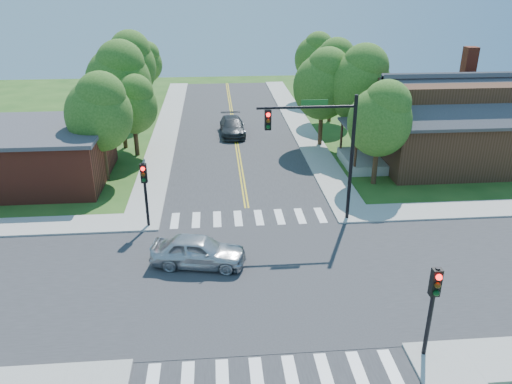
{
  "coord_description": "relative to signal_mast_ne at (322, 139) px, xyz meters",
  "views": [
    {
      "loc": [
        -1.77,
        -19.42,
        12.9
      ],
      "look_at": [
        0.33,
        4.95,
        2.2
      ],
      "focal_mm": 35.0,
      "sensor_mm": 36.0,
      "label": 1
    }
  ],
  "objects": [
    {
      "name": "tree_w_d",
      "position": [
        -12.97,
        31.64,
        -0.71
      ],
      "size": [
        3.72,
        3.54,
        6.33
      ],
      "color": "#382314",
      "rests_on": "ground"
    },
    {
      "name": "sidewalk_nw",
      "position": [
        -19.73,
        10.23,
        -4.78
      ],
      "size": [
        40.0,
        40.0,
        0.14
      ],
      "color": "#9E9B93",
      "rests_on": "ground"
    },
    {
      "name": "signal_mast_ne",
      "position": [
        0.0,
        0.0,
        0.0
      ],
      "size": [
        5.3,
        0.42,
        7.2
      ],
      "color": "black",
      "rests_on": "ground"
    },
    {
      "name": "building_nw",
      "position": [
        -18.11,
        7.61,
        -2.97
      ],
      "size": [
        10.4,
        8.4,
        3.73
      ],
      "color": "maroon",
      "rests_on": "ground"
    },
    {
      "name": "car_silver",
      "position": [
        -6.66,
        -4.2,
        -4.08
      ],
      "size": [
        3.47,
        5.17,
        1.53
      ],
      "primitive_type": "imported",
      "rotation": [
        0.0,
        0.0,
        1.38
      ],
      "color": "silver",
      "rests_on": "ground"
    },
    {
      "name": "crosswalk_north",
      "position": [
        -3.91,
        0.61,
        -4.8
      ],
      "size": [
        8.85,
        2.0,
        0.01
      ],
      "color": "white",
      "rests_on": "ground"
    },
    {
      "name": "tree_e_c",
      "position": [
        5.33,
        20.58,
        0.25
      ],
      "size": [
        4.58,
        4.35,
        7.79
      ],
      "color": "#382314",
      "rests_on": "ground"
    },
    {
      "name": "road_ew",
      "position": [
        -3.91,
        -5.59,
        -4.83
      ],
      "size": [
        90.0,
        10.0,
        0.04
      ],
      "primitive_type": "cube",
      "color": "#2D2D30",
      "rests_on": "ground"
    },
    {
      "name": "tree_w_c",
      "position": [
        -13.21,
        21.88,
        0.7
      ],
      "size": [
        4.98,
        4.73,
        8.47
      ],
      "color": "#382314",
      "rests_on": "ground"
    },
    {
      "name": "ground",
      "position": [
        -3.91,
        -5.59,
        -4.85
      ],
      "size": [
        100.0,
        100.0,
        0.0
      ],
      "primitive_type": "plane",
      "color": "#234D18",
      "rests_on": "ground"
    },
    {
      "name": "centerline",
      "position": [
        -3.91,
        -5.59,
        -4.8
      ],
      "size": [
        0.3,
        90.0,
        0.01
      ],
      "color": "gold",
      "rests_on": "ground"
    },
    {
      "name": "tree_e_d",
      "position": [
        5.41,
        29.1,
        0.02
      ],
      "size": [
        4.37,
        4.15,
        7.43
      ],
      "color": "#382314",
      "rests_on": "ground"
    },
    {
      "name": "tree_bldg",
      "position": [
        -11.65,
        12.29,
        -0.74
      ],
      "size": [
        3.7,
        3.51,
        6.29
      ],
      "color": "#382314",
      "rests_on": "ground"
    },
    {
      "name": "signal_pole_nw",
      "position": [
        -9.51,
        -0.01,
        -2.19
      ],
      "size": [
        0.34,
        0.42,
        3.8
      ],
      "color": "black",
      "rests_on": "ground"
    },
    {
      "name": "signal_pole_se",
      "position": [
        1.69,
        -11.21,
        -2.19
      ],
      "size": [
        0.34,
        0.42,
        3.8
      ],
      "color": "black",
      "rests_on": "ground"
    },
    {
      "name": "intersection_patch",
      "position": [
        -3.91,
        -5.59,
        -4.85
      ],
      "size": [
        10.2,
        10.2,
        0.06
      ],
      "primitive_type": "cube",
      "color": "#2D2D30",
      "rests_on": "ground"
    },
    {
      "name": "tree_e_b",
      "position": [
        5.46,
        12.18,
        0.6
      ],
      "size": [
        4.89,
        4.65,
        8.31
      ],
      "color": "#382314",
      "rests_on": "ground"
    },
    {
      "name": "sidewalk_ne",
      "position": [
        11.9,
        10.23,
        -4.78
      ],
      "size": [
        40.0,
        40.0,
        0.14
      ],
      "color": "#9E9B93",
      "rests_on": "ground"
    },
    {
      "name": "road_ns",
      "position": [
        -3.91,
        -5.59,
        -4.83
      ],
      "size": [
        10.0,
        90.0,
        0.04
      ],
      "primitive_type": "cube",
      "color": "#2D2D30",
      "rests_on": "ground"
    },
    {
      "name": "tree_w_a",
      "position": [
        -13.06,
        7.37,
        -0.02
      ],
      "size": [
        4.34,
        4.12,
        7.38
      ],
      "color": "#382314",
      "rests_on": "ground"
    },
    {
      "name": "tree_e_a",
      "position": [
        4.91,
        5.11,
        -0.27
      ],
      "size": [
        4.11,
        3.91,
        6.99
      ],
      "color": "#382314",
      "rests_on": "ground"
    },
    {
      "name": "crosswalk_south",
      "position": [
        -3.91,
        -11.79,
        -4.8
      ],
      "size": [
        8.85,
        2.0,
        0.01
      ],
      "color": "white",
      "rests_on": "ground"
    },
    {
      "name": "tree_w_b",
      "position": [
        -12.84,
        14.21,
        0.74
      ],
      "size": [
        5.02,
        4.77,
        8.53
      ],
      "color": "#382314",
      "rests_on": "ground"
    },
    {
      "name": "tree_house",
      "position": [
        2.93,
        13.34,
        0.33
      ],
      "size": [
        4.66,
        4.42,
        7.92
      ],
      "color": "#382314",
      "rests_on": "ground"
    },
    {
      "name": "house_ne",
      "position": [
        11.19,
        8.65,
        -1.52
      ],
      "size": [
        13.05,
        8.8,
        7.11
      ],
      "color": "#372113",
      "rests_on": "ground"
    },
    {
      "name": "car_dgrey",
      "position": [
        -4.14,
        17.04,
        -4.12
      ],
      "size": [
        2.34,
        5.16,
        1.46
      ],
      "primitive_type": "imported",
      "rotation": [
        0.0,
        0.0,
        0.03
      ],
      "color": "#313436",
      "rests_on": "ground"
    }
  ]
}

